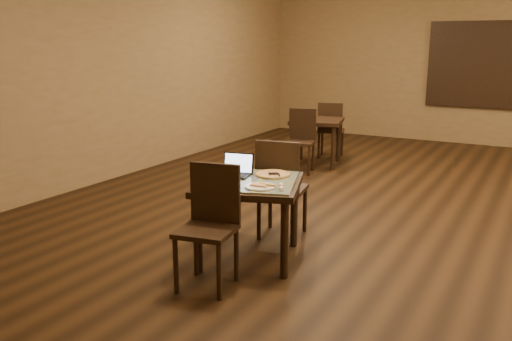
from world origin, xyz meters
The scene contains 18 objects.
ground centered at (0.00, 0.00, 0.00)m, with size 10.00×10.00×0.00m, color black.
wall_back centered at (0.00, 5.00, 1.50)m, with size 8.00×0.02×3.00m, color olive.
wall_front centered at (0.00, -5.00, 1.50)m, with size 8.00×0.02×3.00m, color olive.
wall_left centered at (-4.00, 0.00, 1.50)m, with size 0.02×10.00×3.00m, color olive.
mural centered at (0.50, 4.96, 1.55)m, with size 2.34×0.05×1.64m.
tiled_table centered at (-0.71, -2.19, 0.66)m, with size 1.17×1.17×0.76m.
chair_main_near centered at (-0.72, -2.80, 0.57)m, with size 0.51×0.51×1.02m.
chair_main_far centered at (-0.69, -1.58, 0.59)m, with size 0.53×0.53×1.04m.
laptop centered at (-0.91, -2.09, 0.82)m, with size 0.33×0.28×0.20m.
plate centered at (-0.49, -2.37, 0.77)m, with size 0.28×0.28×0.02m, color white.
pizza_slice centered at (-0.49, -2.37, 0.79)m, with size 0.19×0.19×0.02m, color beige, non-canonical shape.
pizza_pan centered at (-0.59, -1.95, 0.77)m, with size 0.33×0.33×0.01m, color silver.
pizza_whole centered at (-0.59, -1.95, 0.78)m, with size 0.33×0.33×0.02m.
spatula centered at (-0.57, -1.97, 0.79)m, with size 0.10×0.23×0.01m, color silver.
napkin_roll centered at (-0.31, -2.33, 0.78)m, with size 0.11×0.17×0.04m.
other_table_b centered at (-1.73, 1.82, 0.63)m, with size 0.97×0.97×0.75m.
other_table_b_chair_near centered at (-1.75, 1.25, 0.55)m, with size 0.51×0.51×0.97m.
other_table_b_chair_far centered at (-1.71, 2.39, 0.55)m, with size 0.51×0.51×0.97m.
Camera 1 is at (1.68, -6.33, 2.00)m, focal length 38.00 mm.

